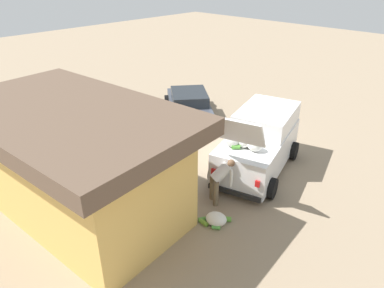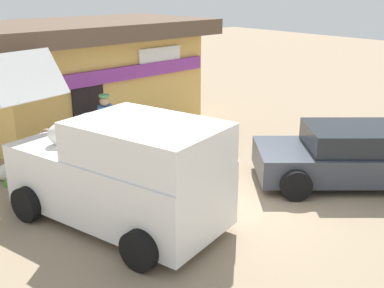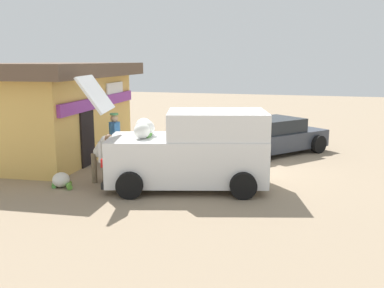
% 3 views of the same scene
% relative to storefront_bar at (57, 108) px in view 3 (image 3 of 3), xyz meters
% --- Properties ---
extents(ground_plane, '(60.00, 60.00, 0.00)m').
position_rel_storefront_bar_xyz_m(ground_plane, '(-0.57, -6.12, -1.69)').
color(ground_plane, gray).
extents(storefront_bar, '(7.29, 4.66, 3.20)m').
position_rel_storefront_bar_xyz_m(storefront_bar, '(0.00, 0.00, 0.00)').
color(storefront_bar, '#E0B259').
rests_on(storefront_bar, ground_plane).
extents(delivery_van, '(2.98, 4.94, 2.91)m').
position_rel_storefront_bar_xyz_m(delivery_van, '(-2.32, -5.54, -0.68)').
color(delivery_van, white).
rests_on(delivery_van, ground_plane).
extents(parked_sedan, '(4.30, 3.98, 1.26)m').
position_rel_storefront_bar_xyz_m(parked_sedan, '(2.54, -7.10, -1.09)').
color(parked_sedan, '#383D47').
rests_on(parked_sedan, ground_plane).
extents(vendor_standing, '(0.51, 0.46, 1.71)m').
position_rel_storefront_bar_xyz_m(vendor_standing, '(-1.03, -2.68, -0.70)').
color(vendor_standing, navy).
rests_on(vendor_standing, ground_plane).
extents(customer_bending, '(0.69, 0.74, 1.39)m').
position_rel_storefront_bar_xyz_m(customer_bending, '(-2.62, -3.10, -0.84)').
color(customer_bending, '#726047').
rests_on(customer_bending, ground_plane).
extents(unloaded_banana_pile, '(0.84, 0.78, 0.38)m').
position_rel_storefront_bar_xyz_m(unloaded_banana_pile, '(-3.24, -2.18, -1.52)').
color(unloaded_banana_pile, silver).
rests_on(unloaded_banana_pile, ground_plane).
extents(paint_bucket, '(0.27, 0.27, 0.37)m').
position_rel_storefront_bar_xyz_m(paint_bucket, '(1.53, -3.12, -1.50)').
color(paint_bucket, '#BF3F33').
rests_on(paint_bucket, ground_plane).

